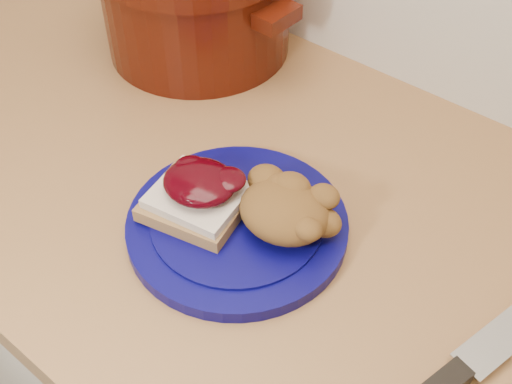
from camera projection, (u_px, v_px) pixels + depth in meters
The scene contains 4 objects.
plate at pixel (237, 225), 0.70m from camera, with size 0.24×0.24×0.02m, color #07054C.
sandwich at pixel (198, 194), 0.68m from camera, with size 0.12×0.11×0.05m.
stuffing_mound at pixel (285, 211), 0.66m from camera, with size 0.10×0.08×0.05m, color brown.
chef_knife at pixel (452, 379), 0.57m from camera, with size 0.10×0.31×0.02m.
Camera 1 is at (0.25, 1.10, 1.43)m, focal length 45.00 mm.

